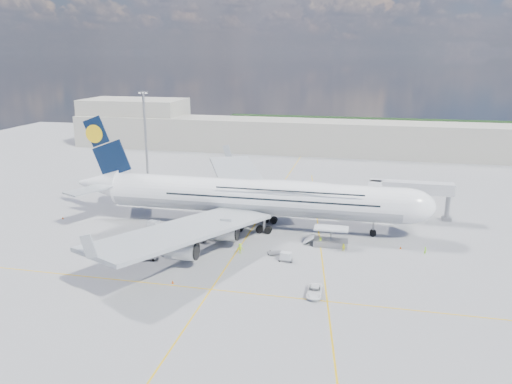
% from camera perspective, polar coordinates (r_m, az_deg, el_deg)
% --- Properties ---
extents(ground, '(300.00, 300.00, 0.00)m').
position_cam_1_polar(ground, '(97.93, -1.62, -5.93)').
color(ground, gray).
rests_on(ground, ground).
extents(taxi_line_main, '(0.25, 220.00, 0.01)m').
position_cam_1_polar(taxi_line_main, '(97.93, -1.62, -5.93)').
color(taxi_line_main, '#DCA70B').
rests_on(taxi_line_main, ground).
extents(taxi_line_cross, '(120.00, 0.25, 0.01)m').
position_cam_1_polar(taxi_line_cross, '(80.36, -5.16, -11.02)').
color(taxi_line_cross, '#DCA70B').
rests_on(taxi_line_cross, ground).
extents(taxi_line_diag, '(14.16, 99.06, 0.01)m').
position_cam_1_polar(taxi_line_diag, '(105.00, 7.17, -4.54)').
color(taxi_line_diag, '#DCA70B').
rests_on(taxi_line_diag, ground).
extents(airliner, '(77.26, 79.15, 23.71)m').
position_cam_1_polar(airliner, '(104.87, -0.19, -0.49)').
color(airliner, white).
rests_on(airliner, ground).
extents(jet_bridge, '(18.80, 12.10, 8.50)m').
position_cam_1_polar(jet_bridge, '(113.29, 15.81, 0.12)').
color(jet_bridge, '#B7B7BC').
rests_on(jet_bridge, ground).
extents(cargo_loader, '(8.53, 3.20, 3.67)m').
position_cam_1_polar(cargo_loader, '(97.73, 8.44, -5.36)').
color(cargo_loader, silver).
rests_on(cargo_loader, ground).
extents(light_mast, '(3.00, 0.70, 25.50)m').
position_cam_1_polar(light_mast, '(148.93, -12.52, 6.46)').
color(light_mast, gray).
rests_on(light_mast, ground).
extents(terminal, '(180.00, 16.00, 12.00)m').
position_cam_1_polar(terminal, '(187.08, 5.49, 6.32)').
color(terminal, '#B2AD9E').
rests_on(terminal, ground).
extents(hangar, '(40.00, 22.00, 18.00)m').
position_cam_1_polar(hangar, '(211.48, -13.65, 7.85)').
color(hangar, '#B2AD9E').
rests_on(hangar, ground).
extents(tree_line, '(160.00, 6.00, 8.00)m').
position_cam_1_polar(tree_line, '(231.20, 16.87, 7.00)').
color(tree_line, '#193814').
rests_on(tree_line, ground).
extents(dolly_row_a, '(3.40, 2.24, 0.46)m').
position_cam_1_polar(dolly_row_a, '(92.76, -12.23, -7.33)').
color(dolly_row_a, gray).
rests_on(dolly_row_a, ground).
extents(dolly_row_b, '(2.90, 2.25, 1.63)m').
position_cam_1_polar(dolly_row_b, '(99.34, -6.56, -5.17)').
color(dolly_row_b, gray).
rests_on(dolly_row_b, ground).
extents(dolly_row_c, '(3.63, 2.80, 2.04)m').
position_cam_1_polar(dolly_row_c, '(100.84, -5.13, -4.67)').
color(dolly_row_c, gray).
rests_on(dolly_row_c, ground).
extents(dolly_back, '(3.40, 2.42, 1.94)m').
position_cam_1_polar(dolly_back, '(107.17, -11.60, -3.73)').
color(dolly_back, gray).
rests_on(dolly_back, ground).
extents(dolly_nose_far, '(2.72, 1.61, 1.65)m').
position_cam_1_polar(dolly_nose_far, '(89.95, 3.42, -7.36)').
color(dolly_nose_far, gray).
rests_on(dolly_nose_far, ground).
extents(dolly_nose_near, '(3.33, 2.63, 0.43)m').
position_cam_1_polar(dolly_nose_near, '(92.87, 2.29, -6.95)').
color(dolly_nose_near, gray).
rests_on(dolly_nose_near, ground).
extents(baggage_tug, '(2.64, 1.61, 1.54)m').
position_cam_1_polar(baggage_tug, '(93.77, -10.03, -6.73)').
color(baggage_tug, silver).
rests_on(baggage_tug, ground).
extents(catering_truck_inner, '(6.99, 3.27, 4.04)m').
position_cam_1_polar(catering_truck_inner, '(124.36, -5.18, -0.34)').
color(catering_truck_inner, gray).
rests_on(catering_truck_inner, ground).
extents(catering_truck_outer, '(7.23, 2.95, 4.27)m').
position_cam_1_polar(catering_truck_outer, '(140.98, -1.43, 1.66)').
color(catering_truck_outer, gray).
rests_on(catering_truck_outer, ground).
extents(service_van, '(2.35, 4.95, 1.37)m').
position_cam_1_polar(service_van, '(78.46, 6.70, -11.21)').
color(service_van, white).
rests_on(service_van, ground).
extents(crew_nose, '(0.61, 0.65, 1.50)m').
position_cam_1_polar(crew_nose, '(97.76, 18.78, -6.37)').
color(crew_nose, '#A0FF1A').
rests_on(crew_nose, ground).
extents(crew_loader, '(0.96, 0.93, 1.56)m').
position_cam_1_polar(crew_loader, '(95.34, 9.97, -6.28)').
color(crew_loader, yellow).
rests_on(crew_loader, ground).
extents(crew_wing, '(0.48, 1.00, 1.65)m').
position_cam_1_polar(crew_wing, '(95.31, -11.68, -6.35)').
color(crew_wing, '#A9E317').
rests_on(crew_wing, ground).
extents(crew_van, '(0.80, 0.95, 1.66)m').
position_cam_1_polar(crew_van, '(97.54, 7.37, -5.63)').
color(crew_van, '#A2DC17').
rests_on(crew_van, ground).
extents(crew_tug, '(1.38, 0.91, 1.99)m').
position_cam_1_polar(crew_tug, '(93.02, -1.82, -6.47)').
color(crew_tug, '#B9EF19').
rests_on(crew_tug, ground).
extents(cone_nose, '(0.40, 0.40, 0.51)m').
position_cam_1_polar(cone_nose, '(99.30, 16.20, -6.11)').
color(cone_nose, '#DF570B').
rests_on(cone_nose, ground).
extents(cone_wing_left_inner, '(0.40, 0.40, 0.51)m').
position_cam_1_polar(cone_wing_left_inner, '(121.93, -1.19, -1.42)').
color(cone_wing_left_inner, '#DF570B').
rests_on(cone_wing_left_inner, ground).
extents(cone_wing_left_outer, '(0.43, 0.43, 0.55)m').
position_cam_1_polar(cone_wing_left_outer, '(131.62, -1.21, -0.12)').
color(cone_wing_left_outer, '#DF570B').
rests_on(cone_wing_left_outer, ground).
extents(cone_wing_right_inner, '(0.50, 0.50, 0.64)m').
position_cam_1_polar(cone_wing_right_inner, '(103.08, -6.49, -4.72)').
color(cone_wing_right_inner, '#DF570B').
rests_on(cone_wing_right_inner, ground).
extents(cone_wing_right_outer, '(0.44, 0.44, 0.56)m').
position_cam_1_polar(cone_wing_right_outer, '(82.94, -9.51, -10.10)').
color(cone_wing_right_outer, '#DF570B').
rests_on(cone_wing_right_outer, ground).
extents(cone_tail, '(0.45, 0.45, 0.57)m').
position_cam_1_polar(cone_tail, '(120.09, -21.22, -2.77)').
color(cone_tail, '#DF570B').
rests_on(cone_tail, ground).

